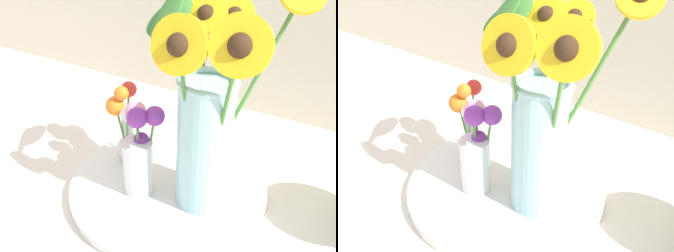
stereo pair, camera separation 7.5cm
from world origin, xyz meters
The scene contains 5 objects.
ground_plane centered at (0.00, 0.00, 0.00)m, with size 6.00×6.00×0.00m, color silver.
serving_tray centered at (-0.02, 0.08, 0.01)m, with size 0.41×0.41×0.02m.
mason_jar_sunflowers centered at (0.06, 0.07, 0.20)m, with size 0.28×0.21×0.44m.
vase_small_center centered at (-0.06, 0.04, 0.12)m, with size 0.09×0.08×0.19m.
vase_bulb_right centered at (-0.14, 0.11, 0.11)m, with size 0.07×0.10×0.19m.
Camera 2 is at (0.35, -0.43, 0.57)m, focal length 42.00 mm.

